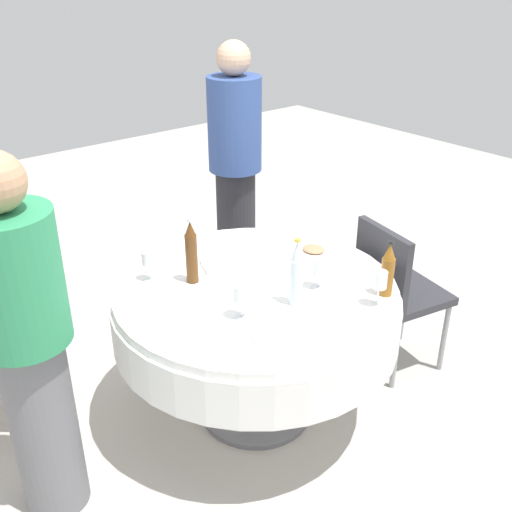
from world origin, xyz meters
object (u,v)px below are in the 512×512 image
object	(u,v)px
wine_glass_south	(379,282)
plate_north	(313,252)
bottle_clear_far	(296,274)
chair_west	(394,286)
wine_glass_west	(148,259)
person_far	(235,168)
bottle_brown_rear	(191,253)
plate_near	(282,335)
chair_south	(8,329)
wine_glass_inner	(319,268)
wine_glass_left	(241,294)
person_rear	(27,344)
bottle_amber_east	(388,270)
dining_table	(256,313)

from	to	relation	value
wine_glass_south	plate_north	xyz separation A→B (m)	(-0.53, 0.14, -0.10)
bottle_clear_far	chair_west	size ratio (longest dim) A/B	0.36
wine_glass_west	person_far	xyz separation A→B (m)	(-0.74, 1.08, 0.02)
bottle_brown_rear	plate_near	world-z (taller)	bottle_brown_rear
wine_glass_west	chair_south	world-z (taller)	wine_glass_west
bottle_clear_far	wine_glass_west	size ratio (longest dim) A/B	2.13
wine_glass_inner	plate_near	size ratio (longest dim) A/B	0.60
wine_glass_left	wine_glass_west	xyz separation A→B (m)	(-0.53, -0.13, -0.01)
person_rear	wine_glass_left	bearing A→B (deg)	-103.22
bottle_brown_rear	bottle_clear_far	bearing A→B (deg)	27.17
person_far	bottle_clear_far	bearing A→B (deg)	-84.11
wine_glass_left	wine_glass_south	distance (m)	0.59
wine_glass_south	person_rear	xyz separation A→B (m)	(-0.58, -1.30, -0.05)
wine_glass_left	person_rear	bearing A→B (deg)	-109.72
wine_glass_south	chair_west	world-z (taller)	wine_glass_south
chair_south	bottle_amber_east	bearing A→B (deg)	-93.03
wine_glass_left	person_far	xyz separation A→B (m)	(-1.26, 0.95, 0.02)
dining_table	wine_glass_inner	bearing A→B (deg)	46.76
wine_glass_left	plate_near	xyz separation A→B (m)	(0.22, 0.03, -0.11)
bottle_clear_far	person_rear	distance (m)	1.10
wine_glass_south	chair_west	size ratio (longest dim) A/B	0.19
bottle_amber_east	chair_south	world-z (taller)	bottle_amber_east
bottle_amber_east	wine_glass_west	world-z (taller)	bottle_amber_east
person_rear	person_far	world-z (taller)	person_far
person_rear	person_far	size ratio (longest dim) A/B	0.93
dining_table	plate_north	bearing A→B (deg)	98.64
chair_south	person_rear	bearing A→B (deg)	-149.73
bottle_clear_far	wine_glass_inner	distance (m)	0.19
person_far	chair_south	xyz separation A→B (m)	(0.36, -1.65, -0.35)
bottle_amber_east	plate_north	xyz separation A→B (m)	(-0.50, 0.04, -0.11)
plate_near	person_rear	distance (m)	0.96
person_rear	chair_west	bearing A→B (deg)	-92.54
wine_glass_west	chair_south	distance (m)	0.76
wine_glass_west	wine_glass_inner	bearing A→B (deg)	45.03
bottle_brown_rear	plate_north	distance (m)	0.67
chair_west	wine_glass_left	bearing A→B (deg)	-78.25
wine_glass_left	wine_glass_west	bearing A→B (deg)	-166.27
bottle_amber_east	chair_west	world-z (taller)	bottle_amber_east
dining_table	bottle_brown_rear	distance (m)	0.42
bottle_amber_east	plate_near	size ratio (longest dim) A/B	1.11
wine_glass_south	plate_near	size ratio (longest dim) A/B	0.69
person_rear	chair_south	xyz separation A→B (m)	(-0.61, 0.09, -0.29)
bottle_clear_far	chair_west	xyz separation A→B (m)	(-0.06, 0.78, -0.37)
bottle_clear_far	wine_glass_south	xyz separation A→B (m)	(0.23, 0.26, -0.03)
wine_glass_south	chair_west	xyz separation A→B (m)	(-0.29, 0.52, -0.34)
bottle_amber_east	wine_glass_left	xyz separation A→B (m)	(-0.26, -0.61, -0.01)
bottle_amber_east	chair_west	size ratio (longest dim) A/B	0.30
dining_table	plate_near	distance (m)	0.46
wine_glass_inner	plate_north	size ratio (longest dim) A/B	0.56
chair_south	chair_west	distance (m)	1.96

